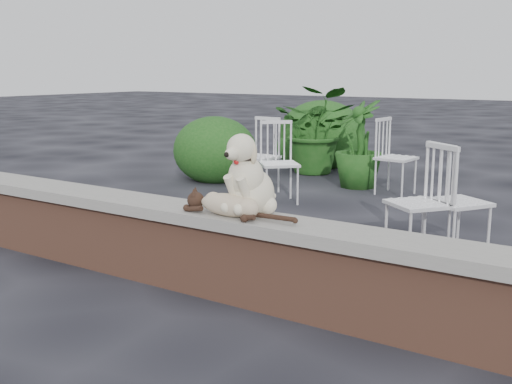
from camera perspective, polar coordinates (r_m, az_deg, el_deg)
The scene contains 13 objects.
ground at distance 4.25m, azimuth -1.43°, elevation -9.74°, with size 60.00×60.00×0.00m, color black.
brick_wall at distance 4.17m, azimuth -1.45°, elevation -6.53°, with size 6.00×0.30×0.50m, color brown.
capstone at distance 4.09m, azimuth -1.47°, elevation -2.66°, with size 6.20×0.40×0.08m, color slate.
dog at distance 4.07m, azimuth -0.34°, elevation 1.80°, with size 0.36×0.48×0.55m, color beige, non-canonical shape.
cat at distance 4.03m, azimuth -2.47°, elevation -1.07°, with size 1.00×0.24×0.17m, color tan, non-canonical shape.
chair_d at distance 5.18m, azimuth 14.74°, elevation -0.87°, with size 0.56×0.56×0.94m, color white, non-canonical shape.
chair_a at distance 7.15m, azimuth 2.15°, elevation 2.74°, with size 0.56×0.56×0.94m, color white, non-canonical shape.
chair_b at distance 7.71m, azimuth 0.23°, elevation 3.37°, with size 0.56×0.56×0.94m, color white, non-canonical shape.
chair_e at distance 7.81m, azimuth 12.81°, elevation 3.19°, with size 0.56×0.56×0.94m, color white, non-canonical shape.
chair_c at distance 5.33m, azimuth 18.13°, elevation -0.72°, with size 0.56×0.56×0.94m, color white, non-canonical shape.
potted_plant_a at distance 9.23m, azimuth 5.68°, elevation 5.72°, with size 1.17×1.01×1.30m, color #164513.
potted_plant_b at distance 8.18m, azimuth 9.47°, elevation 4.40°, with size 0.64×0.64×1.14m, color #164513.
shrubbery at distance 9.43m, azimuth 2.91°, elevation 4.66°, with size 1.94×3.15×1.11m.
Camera 1 is at (2.27, -3.26, 1.52)m, focal length 43.36 mm.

